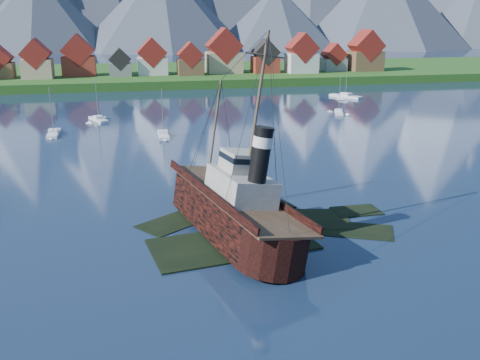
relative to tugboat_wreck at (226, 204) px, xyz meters
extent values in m
plane|color=#16253E|center=(2.74, -2.99, -3.09)|extent=(1400.00, 1400.00, 0.00)
cube|color=black|center=(-0.26, -4.99, -3.41)|extent=(19.08, 11.42, 1.00)
cube|color=black|center=(8.74, 1.01, -3.47)|extent=(15.15, 9.76, 1.00)
cube|color=black|center=(4.74, 6.01, -3.37)|extent=(11.45, 9.06, 1.00)
cube|color=black|center=(14.74, -3.99, -3.51)|extent=(10.27, 8.34, 1.00)
cube|color=black|center=(-6.26, 3.01, -3.49)|extent=(9.42, 8.68, 1.00)
cube|color=black|center=(17.74, 2.01, -3.44)|extent=(6.00, 4.00, 1.00)
cube|color=#194313|center=(2.74, 167.01, -3.09)|extent=(600.00, 80.00, 3.20)
cube|color=#3F3D38|center=(2.74, 129.01, -3.09)|extent=(600.00, 2.50, 2.00)
cube|color=brown|center=(-53.26, 150.01, 2.66)|extent=(9.00, 8.00, 5.50)
cube|color=tan|center=(-40.26, 147.01, 3.31)|extent=(10.50, 9.00, 6.80)
cube|color=maroon|center=(-40.26, 147.01, 8.60)|extent=(10.69, 9.18, 10.69)
cube|color=maroon|center=(-26.26, 153.01, 3.51)|extent=(12.00, 8.50, 7.20)
cube|color=maroon|center=(-26.26, 153.01, 9.27)|extent=(12.22, 8.67, 12.22)
cube|color=slate|center=(-11.26, 148.01, 2.31)|extent=(8.00, 7.00, 4.80)
cube|color=black|center=(-11.26, 148.01, 6.15)|extent=(8.15, 7.14, 8.15)
cube|color=beige|center=(0.74, 151.01, 3.11)|extent=(11.00, 9.50, 6.40)
cube|color=maroon|center=(0.74, 151.01, 8.29)|extent=(11.20, 9.69, 11.20)
cube|color=brown|center=(14.74, 147.01, 2.81)|extent=(9.50, 8.00, 5.80)
cube|color=maroon|center=(14.74, 147.01, 7.42)|extent=(9.67, 8.16, 9.67)
cube|color=tan|center=(28.74, 152.01, 3.91)|extent=(13.50, 10.00, 8.00)
cube|color=maroon|center=(28.74, 152.01, 10.34)|extent=(13.75, 10.20, 13.75)
cube|color=maroon|center=(44.74, 149.01, 3.01)|extent=(10.00, 8.50, 6.20)
cube|color=black|center=(44.74, 149.01, 7.91)|extent=(10.18, 8.67, 10.18)
cube|color=beige|center=(58.74, 146.01, 3.66)|extent=(11.50, 9.00, 7.50)
cube|color=maroon|center=(58.74, 146.01, 9.48)|extent=(11.71, 9.18, 11.71)
cube|color=slate|center=(73.74, 150.01, 2.41)|extent=(9.00, 7.50, 5.00)
cube|color=maroon|center=(73.74, 150.01, 6.53)|extent=(9.16, 7.65, 9.16)
cube|color=brown|center=(86.74, 148.01, 3.81)|extent=(12.50, 10.00, 7.80)
cube|color=maroon|center=(86.74, 148.01, 9.96)|extent=(12.73, 10.20, 12.73)
cone|color=#2D333D|center=(-67.26, 371.01, 23.91)|extent=(120.00, 120.00, 58.00)
cone|color=#2D333D|center=(22.74, 366.01, 27.91)|extent=(136.00, 136.00, 66.00)
cone|color=#2D333D|center=(112.74, 370.01, 19.91)|extent=(110.00, 110.00, 50.00)
cone|color=#2D333D|center=(202.74, 367.01, 32.41)|extent=(150.00, 150.00, 75.00)
cone|color=#2D333D|center=(292.74, 368.01, 24.91)|extent=(124.00, 124.00, 60.00)
cube|color=black|center=(0.00, -1.54, -0.77)|extent=(7.20, 20.74, 4.32)
cone|color=black|center=(0.00, 11.91, -0.77)|extent=(7.20, 7.20, 7.20)
cylinder|color=black|center=(0.00, -11.92, -0.77)|extent=(7.20, 7.20, 4.32)
cube|color=#4C3826|center=(0.00, -1.54, 1.49)|extent=(7.06, 27.37, 0.26)
cube|color=black|center=(-3.46, -1.54, 1.95)|extent=(0.21, 26.50, 0.93)
cube|color=black|center=(3.46, -1.54, 1.95)|extent=(0.21, 26.50, 0.93)
cube|color=#ADA89E|center=(0.00, -3.09, 3.03)|extent=(5.35, 8.75, 3.09)
cube|color=#ADA89E|center=(0.00, -2.06, 5.71)|extent=(3.70, 4.12, 2.26)
cylinder|color=black|center=(0.00, -6.48, 7.46)|extent=(1.95, 1.95, 5.76)
cylinder|color=silver|center=(0.00, -6.48, 8.90)|extent=(2.06, 2.06, 1.13)
cylinder|color=#473828|center=(0.00, 6.69, 7.77)|extent=(0.29, 0.29, 12.35)
cylinder|color=#473828|center=(0.00, -4.12, 13.53)|extent=(0.33, 0.33, 13.38)
cube|color=silver|center=(-26.11, 59.67, -2.99)|extent=(2.23, 8.78, 1.11)
cube|color=silver|center=(-26.11, 59.67, -2.12)|extent=(1.94, 2.46, 0.65)
cylinder|color=gray|center=(-26.11, 59.67, 2.36)|extent=(0.13, 0.13, 9.60)
cube|color=silver|center=(-17.25, 74.31, -2.99)|extent=(5.05, 8.28, 1.08)
cube|color=silver|center=(-17.25, 74.31, -2.14)|extent=(2.54, 2.80, 0.63)
cylinder|color=gray|center=(-17.25, 74.31, 2.25)|extent=(0.13, 0.13, 9.40)
cube|color=silver|center=(43.83, 71.19, -3.00)|extent=(3.99, 7.44, 1.02)
cube|color=silver|center=(43.83, 71.19, -2.19)|extent=(2.15, 2.42, 0.60)
cylinder|color=gray|center=(43.83, 71.19, 1.94)|extent=(0.12, 0.12, 8.85)
cube|color=silver|center=(57.18, 97.87, -2.98)|extent=(8.15, 10.46, 1.29)
cube|color=silver|center=(57.18, 97.87, -1.96)|extent=(3.63, 3.81, 0.75)
cylinder|color=gray|center=(57.18, 97.87, 3.26)|extent=(0.15, 0.15, 11.18)
cube|color=silver|center=(-3.21, 53.09, -2.99)|extent=(2.28, 8.36, 1.10)
cube|color=silver|center=(-3.21, 53.09, -2.13)|extent=(1.88, 2.37, 0.64)
cylinder|color=gray|center=(-3.21, 53.09, 2.31)|extent=(0.13, 0.13, 9.51)
camera|label=1|loc=(-11.24, -58.64, 21.30)|focal=40.00mm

